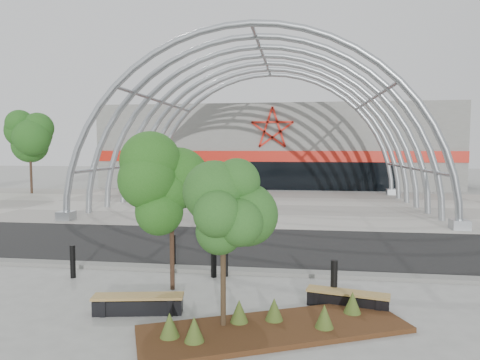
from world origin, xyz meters
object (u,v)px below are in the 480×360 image
street_tree_1 (223,216)px  bollard_2 (173,250)px  street_tree_0 (171,187)px  bench_0 (138,304)px  bench_1 (347,300)px

street_tree_1 → bollard_2: 5.78m
street_tree_0 → bench_0: street_tree_0 is taller
street_tree_1 → bench_1: bearing=30.4°
street_tree_1 → bench_0: 3.19m
street_tree_0 → bench_0: 3.21m
bench_0 → street_tree_0: bearing=80.5°
bench_0 → bollard_2: (-0.39, 4.18, 0.29)m
street_tree_1 → bench_1: street_tree_1 is taller
street_tree_0 → bench_1: 5.43m
street_tree_0 → street_tree_1: bearing=-52.4°
street_tree_0 → street_tree_1: size_ratio=1.15×
bollard_2 → bench_1: bearing=-30.5°
street_tree_0 → street_tree_1: 3.07m
bench_0 → bench_1: 5.07m
bench_0 → bench_1: bench_0 is taller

